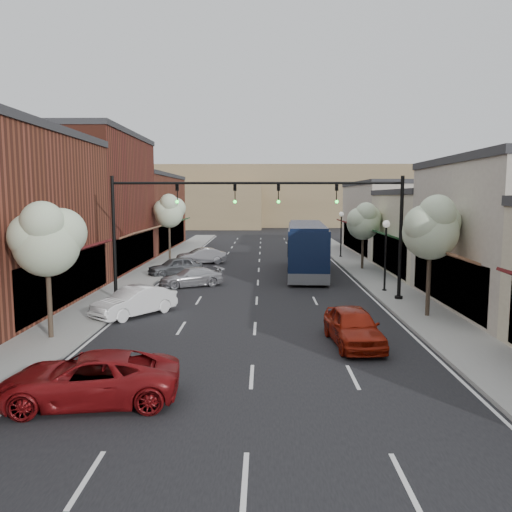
{
  "coord_description": "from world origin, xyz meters",
  "views": [
    {
      "loc": [
        0.38,
        -19.71,
        5.84
      ],
      "look_at": [
        -0.08,
        10.97,
        2.2
      ],
      "focal_mm": 35.0,
      "sensor_mm": 36.0,
      "label": 1
    }
  ],
  "objects_px": {
    "tree_right_near": "(432,227)",
    "parked_car_c": "(191,277)",
    "signal_mast_left": "(156,219)",
    "parked_car_a": "(89,379)",
    "signal_mast_right": "(358,219)",
    "parked_car_b": "(134,301)",
    "tree_left_near": "(47,238)",
    "tree_left_far": "(169,211)",
    "lamp_post_far": "(341,227)",
    "tree_right_far": "(364,220)",
    "parked_car_d": "(175,266)",
    "parked_car_e": "(201,256)",
    "coach_bus": "(306,248)",
    "red_hatchback": "(353,326)",
    "lamp_post_near": "(386,244)"
  },
  "relations": [
    {
      "from": "tree_right_near",
      "to": "parked_car_c",
      "type": "height_order",
      "value": "tree_right_near"
    },
    {
      "from": "signal_mast_left",
      "to": "parked_car_a",
      "type": "bearing_deg",
      "value": -85.81
    },
    {
      "from": "signal_mast_right",
      "to": "parked_car_b",
      "type": "xyz_separation_m",
      "value": [
        -11.6,
        -3.67,
        -3.9
      ]
    },
    {
      "from": "tree_left_near",
      "to": "parked_car_a",
      "type": "bearing_deg",
      "value": -58.88
    },
    {
      "from": "tree_left_far",
      "to": "lamp_post_far",
      "type": "distance_m",
      "value": 16.26
    },
    {
      "from": "tree_right_far",
      "to": "parked_car_d",
      "type": "relative_size",
      "value": 1.34
    },
    {
      "from": "tree_right_far",
      "to": "parked_car_b",
      "type": "distance_m",
      "value": 21.45
    },
    {
      "from": "parked_car_e",
      "to": "signal_mast_right",
      "type": "bearing_deg",
      "value": 14.0
    },
    {
      "from": "coach_bus",
      "to": "lamp_post_far",
      "type": "bearing_deg",
      "value": 70.53
    },
    {
      "from": "tree_left_near",
      "to": "coach_bus",
      "type": "relative_size",
      "value": 0.45
    },
    {
      "from": "parked_car_a",
      "to": "tree_left_near",
      "type": "bearing_deg",
      "value": -156.29
    },
    {
      "from": "tree_right_far",
      "to": "parked_car_e",
      "type": "bearing_deg",
      "value": 165.15
    },
    {
      "from": "tree_right_near",
      "to": "parked_car_e",
      "type": "height_order",
      "value": "tree_right_near"
    },
    {
      "from": "parked_car_b",
      "to": "red_hatchback",
      "type": "bearing_deg",
      "value": 11.74
    },
    {
      "from": "tree_left_near",
      "to": "tree_right_far",
      "type": "bearing_deg",
      "value": 50.31
    },
    {
      "from": "tree_right_near",
      "to": "tree_right_far",
      "type": "bearing_deg",
      "value": 90.0
    },
    {
      "from": "signal_mast_left",
      "to": "tree_left_far",
      "type": "height_order",
      "value": "signal_mast_left"
    },
    {
      "from": "parked_car_b",
      "to": "parked_car_d",
      "type": "bearing_deg",
      "value": 128.12
    },
    {
      "from": "parked_car_a",
      "to": "parked_car_e",
      "type": "relative_size",
      "value": 1.2
    },
    {
      "from": "red_hatchback",
      "to": "parked_car_d",
      "type": "height_order",
      "value": "red_hatchback"
    },
    {
      "from": "signal_mast_right",
      "to": "parked_car_b",
      "type": "height_order",
      "value": "signal_mast_right"
    },
    {
      "from": "red_hatchback",
      "to": "parked_car_b",
      "type": "xyz_separation_m",
      "value": [
        -9.93,
        4.71,
        -0.03
      ]
    },
    {
      "from": "parked_car_d",
      "to": "parked_car_c",
      "type": "bearing_deg",
      "value": -8.79
    },
    {
      "from": "tree_left_near",
      "to": "parked_car_a",
      "type": "xyz_separation_m",
      "value": [
        3.67,
        -6.07,
        -3.51
      ]
    },
    {
      "from": "lamp_post_far",
      "to": "parked_car_a",
      "type": "distance_m",
      "value": 36.38
    },
    {
      "from": "signal_mast_left",
      "to": "red_hatchback",
      "type": "relative_size",
      "value": 1.87
    },
    {
      "from": "tree_right_far",
      "to": "coach_bus",
      "type": "relative_size",
      "value": 0.43
    },
    {
      "from": "parked_car_a",
      "to": "parked_car_e",
      "type": "bearing_deg",
      "value": 173.55
    },
    {
      "from": "lamp_post_near",
      "to": "coach_bus",
      "type": "relative_size",
      "value": 0.35
    },
    {
      "from": "parked_car_d",
      "to": "red_hatchback",
      "type": "bearing_deg",
      "value": -0.62
    },
    {
      "from": "tree_right_far",
      "to": "lamp_post_near",
      "type": "relative_size",
      "value": 1.22
    },
    {
      "from": "lamp_post_near",
      "to": "lamp_post_far",
      "type": "relative_size",
      "value": 1.0
    },
    {
      "from": "signal_mast_right",
      "to": "parked_car_b",
      "type": "bearing_deg",
      "value": -162.43
    },
    {
      "from": "red_hatchback",
      "to": "parked_car_e",
      "type": "height_order",
      "value": "red_hatchback"
    },
    {
      "from": "tree_left_far",
      "to": "parked_car_e",
      "type": "bearing_deg",
      "value": -37.55
    },
    {
      "from": "tree_right_near",
      "to": "tree_left_near",
      "type": "height_order",
      "value": "tree_right_near"
    },
    {
      "from": "tree_right_near",
      "to": "parked_car_c",
      "type": "xyz_separation_m",
      "value": [
        -12.72,
        8.55,
        -3.84
      ]
    },
    {
      "from": "tree_left_far",
      "to": "parked_car_b",
      "type": "bearing_deg",
      "value": -84.0
    },
    {
      "from": "parked_car_b",
      "to": "lamp_post_far",
      "type": "bearing_deg",
      "value": 96.93
    },
    {
      "from": "parked_car_b",
      "to": "parked_car_e",
      "type": "height_order",
      "value": "parked_car_b"
    },
    {
      "from": "lamp_post_far",
      "to": "tree_left_far",
      "type": "bearing_deg",
      "value": -172.7
    },
    {
      "from": "tree_left_near",
      "to": "lamp_post_near",
      "type": "xyz_separation_m",
      "value": [
        16.05,
        10.56,
        -1.22
      ]
    },
    {
      "from": "coach_bus",
      "to": "parked_car_b",
      "type": "xyz_separation_m",
      "value": [
        -9.64,
        -13.8,
        -1.27
      ]
    },
    {
      "from": "signal_mast_right",
      "to": "signal_mast_left",
      "type": "distance_m",
      "value": 11.24
    },
    {
      "from": "signal_mast_left",
      "to": "red_hatchback",
      "type": "xyz_separation_m",
      "value": [
        9.57,
        -8.39,
        -3.87
      ]
    },
    {
      "from": "parked_car_b",
      "to": "tree_right_near",
      "type": "bearing_deg",
      "value": 35.62
    },
    {
      "from": "signal_mast_right",
      "to": "parked_car_c",
      "type": "xyz_separation_m",
      "value": [
        -9.99,
        4.5,
        -4.01
      ]
    },
    {
      "from": "red_hatchback",
      "to": "parked_car_c",
      "type": "xyz_separation_m",
      "value": [
        -8.32,
        12.88,
        -0.14
      ]
    },
    {
      "from": "parked_car_a",
      "to": "signal_mast_left",
      "type": "bearing_deg",
      "value": 176.78
    },
    {
      "from": "lamp_post_far",
      "to": "red_hatchback",
      "type": "relative_size",
      "value": 1.01
    }
  ]
}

